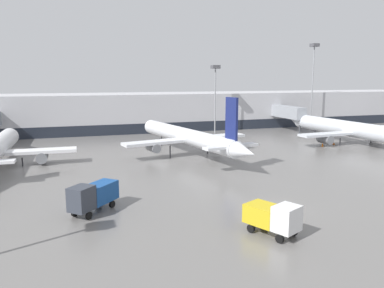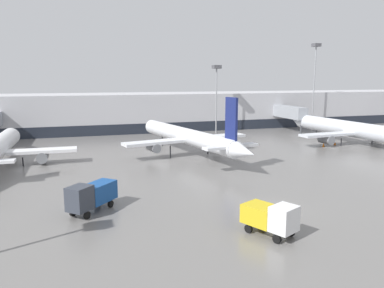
{
  "view_description": "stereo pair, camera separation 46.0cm",
  "coord_description": "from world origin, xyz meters",
  "px_view_note": "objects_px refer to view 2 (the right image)",
  "views": [
    {
      "loc": [
        -18.74,
        -31.15,
        12.68
      ],
      "look_at": [
        -1.8,
        21.28,
        3.0
      ],
      "focal_mm": 35.0,
      "sensor_mm": 36.0,
      "label": 1
    },
    {
      "loc": [
        -18.3,
        -31.29,
        12.68
      ],
      "look_at": [
        -1.8,
        21.28,
        3.0
      ],
      "focal_mm": 35.0,
      "sensor_mm": 36.0,
      "label": 2
    }
  ],
  "objects_px": {
    "parked_jet_2": "(188,137)",
    "apron_light_mast_1": "(315,63)",
    "service_truck_0": "(271,217)",
    "apron_light_mast_2": "(217,79)",
    "traffic_cone_0": "(324,145)",
    "traffic_cone_2": "(335,143)",
    "parked_jet_0": "(355,130)",
    "service_truck_1": "(92,195)"
  },
  "relations": [
    {
      "from": "service_truck_1",
      "to": "traffic_cone_2",
      "type": "bearing_deg",
      "value": 159.61
    },
    {
      "from": "parked_jet_2",
      "to": "parked_jet_0",
      "type": "bearing_deg",
      "value": -100.89
    },
    {
      "from": "apron_light_mast_1",
      "to": "service_truck_1",
      "type": "bearing_deg",
      "value": -140.7
    },
    {
      "from": "traffic_cone_0",
      "to": "parked_jet_2",
      "type": "bearing_deg",
      "value": 179.34
    },
    {
      "from": "parked_jet_2",
      "to": "traffic_cone_2",
      "type": "relative_size",
      "value": 58.33
    },
    {
      "from": "traffic_cone_0",
      "to": "service_truck_1",
      "type": "bearing_deg",
      "value": -152.18
    },
    {
      "from": "parked_jet_2",
      "to": "apron_light_mast_1",
      "type": "bearing_deg",
      "value": -71.57
    },
    {
      "from": "apron_light_mast_2",
      "to": "service_truck_0",
      "type": "bearing_deg",
      "value": -106.67
    },
    {
      "from": "apron_light_mast_2",
      "to": "traffic_cone_2",
      "type": "bearing_deg",
      "value": -53.32
    },
    {
      "from": "parked_jet_2",
      "to": "service_truck_0",
      "type": "bearing_deg",
      "value": 162.95
    },
    {
      "from": "service_truck_0",
      "to": "apron_light_mast_2",
      "type": "relative_size",
      "value": 0.32
    },
    {
      "from": "service_truck_0",
      "to": "apron_light_mast_2",
      "type": "distance_m",
      "value": 59.27
    },
    {
      "from": "service_truck_1",
      "to": "parked_jet_0",
      "type": "bearing_deg",
      "value": 157.43
    },
    {
      "from": "parked_jet_0",
      "to": "apron_light_mast_2",
      "type": "xyz_separation_m",
      "value": [
        -20.47,
        22.08,
        9.83
      ]
    },
    {
      "from": "traffic_cone_0",
      "to": "traffic_cone_2",
      "type": "distance_m",
      "value": 3.71
    },
    {
      "from": "traffic_cone_2",
      "to": "apron_light_mast_2",
      "type": "xyz_separation_m",
      "value": [
        -16.26,
        21.83,
        12.3
      ]
    },
    {
      "from": "parked_jet_0",
      "to": "service_truck_1",
      "type": "xyz_separation_m",
      "value": [
        -50.87,
        -23.75,
        -1.09
      ]
    },
    {
      "from": "service_truck_1",
      "to": "traffic_cone_0",
      "type": "bearing_deg",
      "value": 160.22
    },
    {
      "from": "service_truck_0",
      "to": "apron_light_mast_1",
      "type": "bearing_deg",
      "value": 116.71
    },
    {
      "from": "service_truck_0",
      "to": "traffic_cone_2",
      "type": "xyz_separation_m",
      "value": [
        32.97,
        33.96,
        -1.26
      ]
    },
    {
      "from": "parked_jet_2",
      "to": "apron_light_mast_1",
      "type": "relative_size",
      "value": 1.64
    },
    {
      "from": "service_truck_1",
      "to": "service_truck_0",
      "type": "bearing_deg",
      "value": 96.37
    },
    {
      "from": "service_truck_1",
      "to": "traffic_cone_2",
      "type": "height_order",
      "value": "service_truck_1"
    },
    {
      "from": "parked_jet_2",
      "to": "traffic_cone_0",
      "type": "relative_size",
      "value": 44.1
    },
    {
      "from": "traffic_cone_0",
      "to": "traffic_cone_2",
      "type": "xyz_separation_m",
      "value": [
        3.5,
        1.22,
        -0.1
      ]
    },
    {
      "from": "parked_jet_0",
      "to": "apron_light_mast_1",
      "type": "xyz_separation_m",
      "value": [
        6.79,
        23.45,
        13.73
      ]
    },
    {
      "from": "traffic_cone_0",
      "to": "apron_light_mast_1",
      "type": "relative_size",
      "value": 0.04
    },
    {
      "from": "apron_light_mast_2",
      "to": "apron_light_mast_1",
      "type": "bearing_deg",
      "value": 2.88
    },
    {
      "from": "parked_jet_0",
      "to": "parked_jet_2",
      "type": "relative_size",
      "value": 1.13
    },
    {
      "from": "parked_jet_0",
      "to": "service_truck_0",
      "type": "bearing_deg",
      "value": 128.33
    },
    {
      "from": "parked_jet_0",
      "to": "traffic_cone_2",
      "type": "relative_size",
      "value": 65.71
    },
    {
      "from": "apron_light_mast_1",
      "to": "traffic_cone_2",
      "type": "bearing_deg",
      "value": -115.35
    },
    {
      "from": "service_truck_1",
      "to": "traffic_cone_0",
      "type": "xyz_separation_m",
      "value": [
        43.16,
        22.78,
        -1.28
      ]
    },
    {
      "from": "service_truck_0",
      "to": "service_truck_1",
      "type": "height_order",
      "value": "service_truck_1"
    },
    {
      "from": "parked_jet_0",
      "to": "parked_jet_2",
      "type": "xyz_separation_m",
      "value": [
        -34.25,
        -0.67,
        0.37
      ]
    },
    {
      "from": "service_truck_1",
      "to": "apron_light_mast_1",
      "type": "relative_size",
      "value": 0.25
    },
    {
      "from": "traffic_cone_0",
      "to": "traffic_cone_2",
      "type": "relative_size",
      "value": 1.32
    },
    {
      "from": "service_truck_0",
      "to": "service_truck_1",
      "type": "relative_size",
      "value": 0.93
    },
    {
      "from": "traffic_cone_2",
      "to": "apron_light_mast_1",
      "type": "xyz_separation_m",
      "value": [
        10.99,
        23.2,
        16.2
      ]
    },
    {
      "from": "service_truck_1",
      "to": "apron_light_mast_1",
      "type": "xyz_separation_m",
      "value": [
        57.66,
        47.2,
        14.82
      ]
    },
    {
      "from": "traffic_cone_2",
      "to": "parked_jet_2",
      "type": "bearing_deg",
      "value": -178.26
    },
    {
      "from": "service_truck_0",
      "to": "apron_light_mast_1",
      "type": "height_order",
      "value": "apron_light_mast_1"
    }
  ]
}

